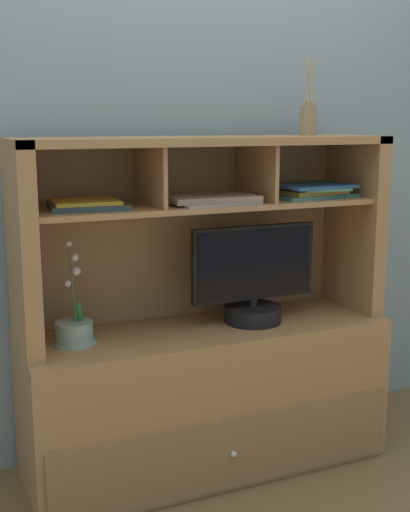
% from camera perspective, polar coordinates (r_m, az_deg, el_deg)
% --- Properties ---
extents(floor_plane, '(6.00, 6.00, 0.02)m').
position_cam_1_polar(floor_plane, '(2.87, 0.00, -17.36)').
color(floor_plane, brown).
rests_on(floor_plane, ground).
extents(back_wall, '(6.00, 0.02, 2.80)m').
position_cam_1_polar(back_wall, '(2.77, -2.38, 12.00)').
color(back_wall, gray).
rests_on(back_wall, ground).
extents(media_console, '(1.43, 0.53, 1.32)m').
position_cam_1_polar(media_console, '(2.70, -0.04, -9.43)').
color(media_console, '#9F7245').
rests_on(media_console, ground).
extents(tv_monitor, '(0.52, 0.23, 0.39)m').
position_cam_1_polar(tv_monitor, '(2.64, 4.16, -2.36)').
color(tv_monitor, black).
rests_on(tv_monitor, media_console).
extents(potted_orchid, '(0.16, 0.16, 0.38)m').
position_cam_1_polar(potted_orchid, '(2.45, -11.15, -6.26)').
color(potted_orchid, '#87A094').
rests_on(potted_orchid, media_console).
extents(magazine_stack_left, '(0.37, 0.26, 0.05)m').
position_cam_1_polar(magazine_stack_left, '(2.72, 9.22, 5.55)').
color(magazine_stack_left, '#3D7069').
rests_on(magazine_stack_left, media_console).
extents(magazine_stack_centre, '(0.34, 0.27, 0.03)m').
position_cam_1_polar(magazine_stack_centre, '(2.50, 0.47, 4.90)').
color(magazine_stack_centre, gray).
rests_on(magazine_stack_centre, media_console).
extents(magazine_stack_right, '(0.29, 0.28, 0.03)m').
position_cam_1_polar(magazine_stack_right, '(2.39, -10.14, 4.39)').
color(magazine_stack_right, '#2B3C3F').
rests_on(magazine_stack_right, media_console).
extents(diffuser_bottle, '(0.07, 0.07, 0.30)m').
position_cam_1_polar(diffuser_bottle, '(2.76, 8.84, 11.52)').
color(diffuser_bottle, '#8D7453').
rests_on(diffuser_bottle, media_console).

